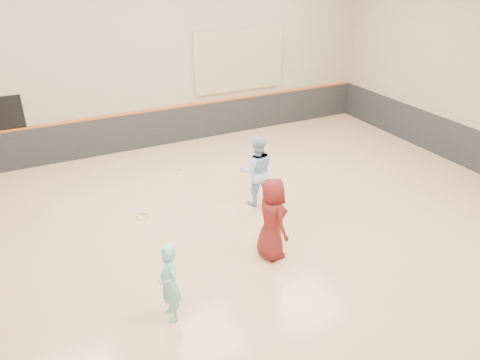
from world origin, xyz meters
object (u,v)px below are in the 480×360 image
girl (169,283)px  young_man (272,219)px  instructor (257,171)px  spare_racket (142,215)px

girl → young_man: (2.48, 0.83, 0.14)m
girl → instructor: instructor is taller
girl → young_man: young_man is taller
girl → instructor: (3.27, 2.97, 0.16)m
girl → young_man: 2.62m
young_man → instructor: bearing=-21.0°
girl → spare_racket: girl is taller
young_man → spare_racket: bearing=35.5°
young_man → spare_racket: 3.49m
instructor → young_man: 2.28m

